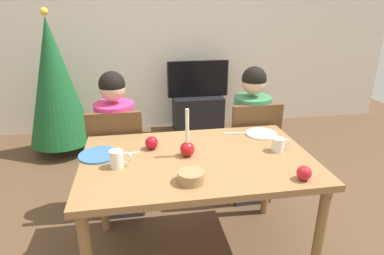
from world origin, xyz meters
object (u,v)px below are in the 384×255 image
at_px(bowl_walnuts, 191,177).
at_px(apple_near_candle, 304,173).
at_px(dining_table, 197,169).
at_px(candle_centerpiece, 187,146).
at_px(tv, 198,79).
at_px(tv_stand, 198,114).
at_px(apple_by_left_plate, 152,143).
at_px(mug_left, 117,159).
at_px(christmas_tree, 55,82).
at_px(plate_right, 261,134).
at_px(plate_left, 99,155).
at_px(person_left_child, 118,147).
at_px(chair_right, 251,146).
at_px(mug_right, 278,144).
at_px(chair_left, 118,156).
at_px(person_right_child, 250,138).

relative_size(bowl_walnuts, apple_near_candle, 1.79).
bearing_deg(dining_table, candle_centerpiece, 149.83).
bearing_deg(tv, tv_stand, -90.00).
distance_m(tv_stand, apple_near_candle, 2.71).
bearing_deg(apple_by_left_plate, mug_left, -133.60).
height_order(dining_table, candle_centerpiece, candle_centerpiece).
bearing_deg(christmas_tree, plate_right, -43.15).
height_order(plate_right, mug_left, mug_left).
relative_size(dining_table, mug_left, 11.18).
height_order(christmas_tree, candle_centerpiece, christmas_tree).
relative_size(tv, plate_right, 3.62).
bearing_deg(plate_left, mug_left, -54.01).
xyz_separation_m(christmas_tree, apple_by_left_plate, (0.95, -1.74, -0.03)).
bearing_deg(bowl_walnuts, tv_stand, 78.51).
distance_m(tv, candle_centerpiece, 2.32).
xyz_separation_m(person_left_child, tv_stand, (0.96, 1.66, -0.33)).
xyz_separation_m(tv_stand, tv, (0.00, 0.00, 0.47)).
distance_m(dining_table, mug_left, 0.50).
xyz_separation_m(tv_stand, apple_near_candle, (0.07, -2.66, 0.55)).
relative_size(plate_left, apple_near_candle, 3.07).
xyz_separation_m(chair_right, plate_left, (-1.17, -0.48, 0.24)).
relative_size(tv, candle_centerpiece, 2.60).
height_order(dining_table, tv_stand, dining_table).
height_order(person_left_child, apple_by_left_plate, person_left_child).
height_order(candle_centerpiece, mug_right, candle_centerpiece).
height_order(chair_right, bowl_walnuts, chair_right).
relative_size(dining_table, bowl_walnuts, 9.81).
xyz_separation_m(tv, candle_centerpiece, (-0.49, -2.27, 0.10)).
bearing_deg(candle_centerpiece, tv, 77.71).
bearing_deg(apple_by_left_plate, chair_right, 27.41).
relative_size(mug_left, apple_near_candle, 1.57).
height_order(chair_right, candle_centerpiece, candle_centerpiece).
height_order(chair_right, mug_right, chair_right).
bearing_deg(christmas_tree, tv, 13.23).
height_order(chair_left, plate_right, chair_left).
relative_size(dining_table, person_right_child, 1.19).
height_order(person_right_child, apple_by_left_plate, person_right_child).
xyz_separation_m(tv_stand, apple_by_left_plate, (-0.70, -2.13, 0.55)).
distance_m(tv, plate_left, 2.41).
bearing_deg(christmas_tree, apple_by_left_plate, -61.39).
relative_size(chair_left, christmas_tree, 0.57).
bearing_deg(candle_centerpiece, bowl_walnuts, -95.54).
bearing_deg(plate_right, chair_right, 81.01).
height_order(chair_right, christmas_tree, christmas_tree).
relative_size(tv, mug_right, 6.52).
bearing_deg(tv, dining_table, -100.74).
xyz_separation_m(person_right_child, mug_right, (-0.05, -0.63, 0.22)).
bearing_deg(plate_right, mug_right, -88.83).
bearing_deg(person_left_child, chair_right, -1.70).
distance_m(tv, apple_near_candle, 2.66).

